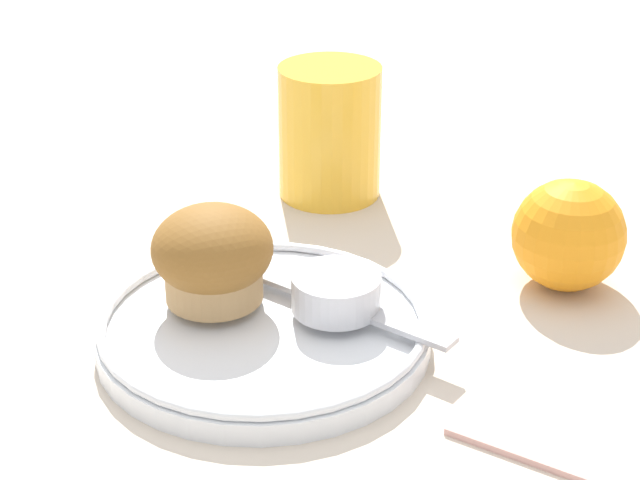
# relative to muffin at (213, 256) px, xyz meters

# --- Properties ---
(ground_plane) EXTENTS (3.00, 3.00, 0.00)m
(ground_plane) POSITION_rel_muffin_xyz_m (0.03, 0.01, -0.05)
(ground_plane) COLOR beige
(plate) EXTENTS (0.20, 0.20, 0.02)m
(plate) POSITION_rel_muffin_xyz_m (0.04, -0.00, -0.04)
(plate) COLOR white
(plate) RESTS_ON ground_plane
(muffin) EXTENTS (0.08, 0.08, 0.06)m
(muffin) POSITION_rel_muffin_xyz_m (0.00, 0.00, 0.00)
(muffin) COLOR tan
(muffin) RESTS_ON plate
(cream_ramekin) EXTENTS (0.05, 0.05, 0.02)m
(cream_ramekin) POSITION_rel_muffin_xyz_m (0.07, 0.03, -0.02)
(cream_ramekin) COLOR silver
(cream_ramekin) RESTS_ON plate
(berry_pair) EXTENTS (0.03, 0.01, 0.01)m
(berry_pair) POSITION_rel_muffin_xyz_m (0.05, 0.05, -0.02)
(berry_pair) COLOR #4C194C
(berry_pair) RESTS_ON plate
(butter_knife) EXTENTS (0.20, 0.03, 0.00)m
(butter_knife) POSITION_rel_muffin_xyz_m (0.05, 0.03, -0.03)
(butter_knife) COLOR #B7B7BC
(butter_knife) RESTS_ON plate
(orange_fruit) EXTENTS (0.08, 0.08, 0.08)m
(orange_fruit) POSITION_rel_muffin_xyz_m (0.17, 0.17, -0.01)
(orange_fruit) COLOR orange
(orange_fruit) RESTS_ON ground_plane
(juice_glass) EXTENTS (0.08, 0.08, 0.10)m
(juice_glass) POSITION_rel_muffin_xyz_m (-0.04, 0.21, 0.00)
(juice_glass) COLOR gold
(juice_glass) RESTS_ON ground_plane
(folded_napkin) EXTENTS (0.12, 0.06, 0.01)m
(folded_napkin) POSITION_rel_muffin_xyz_m (0.23, 0.01, -0.05)
(folded_napkin) COLOR #D19E93
(folded_napkin) RESTS_ON ground_plane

